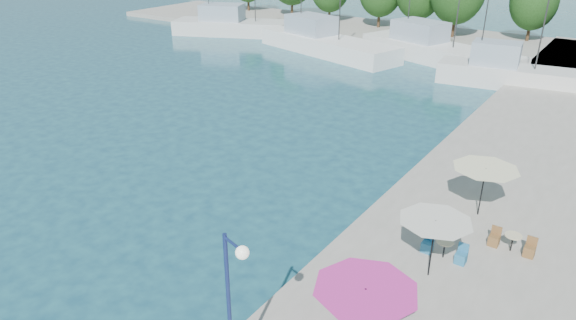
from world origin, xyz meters
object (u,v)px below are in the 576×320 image
Objects in this scene: trawler_03 at (434,51)px; trawler_01 at (239,26)px; trawler_02 at (324,43)px; umbrella_pink at (365,296)px; umbrella_white at (435,226)px; street_lamp at (234,287)px; trawler_04 at (513,75)px; umbrella_cream at (485,173)px.

trawler_01 is at bearing -159.13° from trawler_03.
trawler_02 is 44.44m from umbrella_pink.
trawler_03 reaches higher than umbrella_pink.
trawler_02 is 5.49× the size of umbrella_pink.
umbrella_white reaches higher than umbrella_pink.
trawler_03 is at bearing 118.93° from street_lamp.
umbrella_pink is 0.66× the size of street_lamp.
trawler_04 is 4.04× the size of umbrella_pink.
trawler_02 is at bearing -33.73° from trawler_01.
umbrella_cream is at bearing -60.80° from trawler_01.
trawler_02 and trawler_04 have the same top height.
trawler_02 reaches higher than umbrella_white.
trawler_02 and trawler_03 have the same top height.
trawler_01 is 5.37× the size of umbrella_pink.
trawler_04 is at bearing 107.72° from street_lamp.
trawler_01 is 55.36m from umbrella_pink.
trawler_03 is at bearing 107.10° from umbrella_pink.
street_lamp reaches higher than umbrella_cream.
umbrella_cream is at bearing 86.18° from umbrella_pink.
trawler_01 is 1.33× the size of trawler_04.
trawler_03 is at bearing 113.60° from umbrella_cream.
umbrella_cream is (13.23, -30.29, 1.67)m from trawler_03.
trawler_04 is 38.86m from street_lamp.
trawler_01 is 48.91m from umbrella_cream.
umbrella_pink is at bearing -91.97° from trawler_04.
umbrella_white is at bearing 84.50° from umbrella_pink.
trawler_04 reaches higher than umbrella_pink.
trawler_01 is 0.98× the size of trawler_02.
umbrella_white is 0.93× the size of umbrella_cream.
trawler_01 is 6.01× the size of umbrella_cream.
trawler_04 is 4.87× the size of umbrella_white.
street_lamp is (21.62, -40.83, 3.02)m from trawler_02.
trawler_02 is 6.15× the size of umbrella_cream.
street_lamp is (-2.30, -3.40, 1.52)m from umbrella_pink.
trawler_03 is 10.50m from trawler_04.
trawler_03 is (11.38, 3.31, 0.00)m from trawler_02.
trawler_02 is at bearing 132.38° from umbrella_cream.
umbrella_cream is at bearing -47.21° from trawler_03.
trawler_02 is 1.36× the size of trawler_04.
trawler_01 is at bearing 145.52° from street_lamp.
trawler_01 is 56.43m from street_lamp.
trawler_03 is 33.10m from umbrella_cream.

